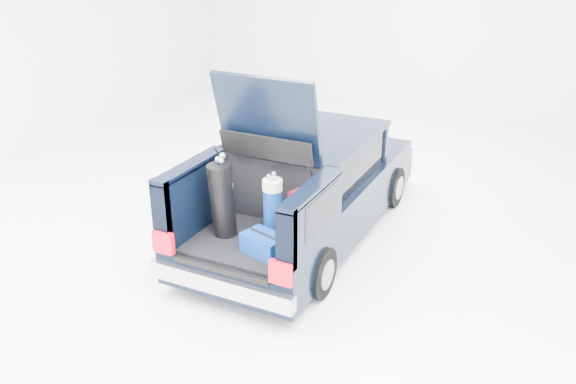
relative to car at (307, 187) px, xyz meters
The scene contains 6 objects.
ground 0.68m from the car, 90.00° to the right, with size 14.00×14.00×0.00m, color white.
car is the anchor object (origin of this frame).
red_suitcase 1.31m from the car, 67.27° to the right, with size 0.39×0.32×0.56m.
black_golf_bag 1.69m from the car, 102.58° to the right, with size 0.36×0.41×1.01m.
blue_golf_bag 1.37m from the car, 83.21° to the right, with size 0.24×0.24×0.79m.
blue_duffel 1.82m from the car, 80.73° to the right, with size 0.55×0.44×0.26m.
Camera 1 is at (3.18, -6.93, 3.97)m, focal length 38.00 mm.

